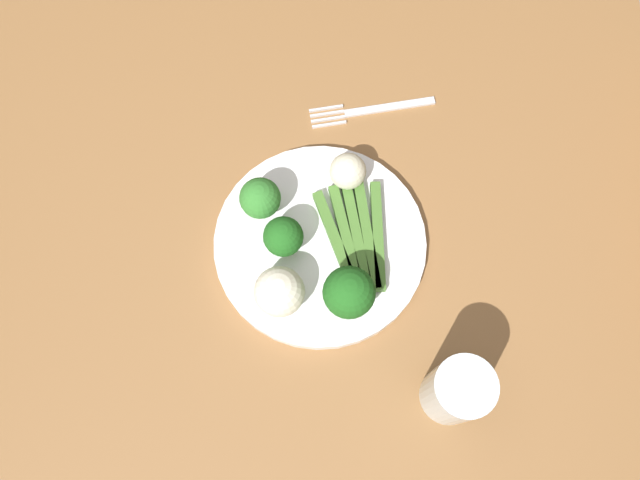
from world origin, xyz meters
TOP-DOWN VIEW (x-y plane):
  - ground_plane at (0.00, 0.00)m, footprint 6.00×6.00m
  - dining_table at (0.00, 0.00)m, footprint 1.17×0.99m
  - plate at (0.05, -0.06)m, footprint 0.25×0.25m
  - asparagus_bundle at (0.05, -0.10)m, footprint 0.14×0.09m
  - broccoli_front at (0.09, 0.01)m, footprint 0.05×0.05m
  - broccoli_back at (0.04, -0.02)m, footprint 0.05×0.05m
  - broccoli_front_left at (-0.02, -0.09)m, footprint 0.06×0.06m
  - cauliflower_right at (-0.02, -0.02)m, footprint 0.06×0.06m
  - cauliflower_near_center at (0.13, -0.09)m, footprint 0.04×0.04m
  - fork at (0.24, -0.12)m, footprint 0.05×0.17m
  - water_glass at (-0.12, -0.21)m, footprint 0.06×0.06m

SIDE VIEW (x-z plane):
  - ground_plane at x=0.00m, z-range -0.02..0.00m
  - dining_table at x=0.00m, z-range 0.26..0.98m
  - fork at x=0.24m, z-range 0.72..0.73m
  - plate at x=0.05m, z-range 0.72..0.74m
  - asparagus_bundle at x=0.05m, z-range 0.74..0.75m
  - cauliflower_near_center at x=0.13m, z-range 0.74..0.78m
  - cauliflower_right at x=-0.02m, z-range 0.74..0.79m
  - broccoli_back at x=0.04m, z-range 0.74..0.80m
  - broccoli_front at x=0.09m, z-range 0.74..0.80m
  - water_glass at x=-0.12m, z-range 0.72..0.82m
  - broccoli_front_left at x=-0.02m, z-range 0.74..0.81m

